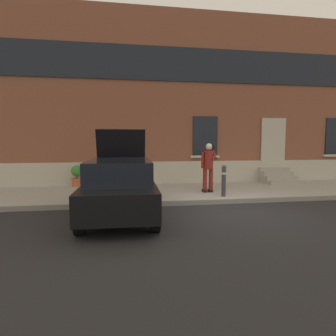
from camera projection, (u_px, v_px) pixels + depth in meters
The scene contains 11 objects.
ground_plane at pixel (228, 211), 8.08m from camera, with size 80.00×80.00×0.00m, color #232326.
sidewalk at pixel (201, 191), 10.83m from camera, with size 24.00×3.60×0.15m, color #99968E.
curb_edge at pixel (218, 202), 9.00m from camera, with size 24.00×0.12×0.15m, color gray.
building_facade at pixel (188, 102), 12.93m from camera, with size 24.00×1.52×7.50m.
entrance_stoop at pixel (277, 177), 12.70m from camera, with size 1.42×1.28×0.64m.
hatchback_car_black at pixel (120, 186), 7.42m from camera, with size 1.88×4.11×2.34m.
bollard_near_person at pixel (224, 180), 9.39m from camera, with size 0.15×0.15×1.04m.
bollard_far_left at pixel (84, 183), 8.70m from camera, with size 0.15×0.15×1.04m.
person_on_phone at pixel (208, 164), 10.11m from camera, with size 0.51×0.48×1.75m.
planter_terracotta at pixel (77, 175), 11.45m from camera, with size 0.44×0.44×0.86m.
planter_cream at pixel (123, 175), 11.71m from camera, with size 0.44×0.44×0.86m.
Camera 1 is at (-2.94, -7.56, 1.97)m, focal length 30.54 mm.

